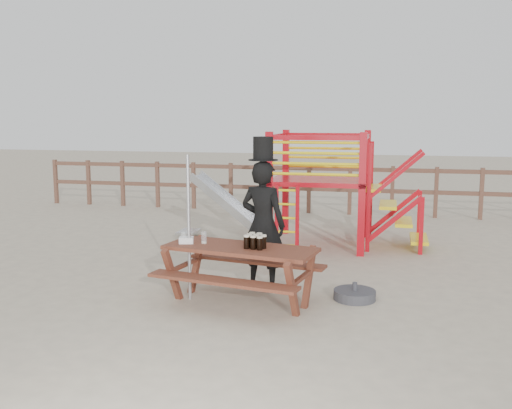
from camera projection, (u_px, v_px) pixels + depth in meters
name	position (u px, v px, depth m)	size (l,w,h in m)	color
ground	(268.00, 303.00, 7.27)	(60.00, 60.00, 0.00)	#BFB094
back_fence	(329.00, 184.00, 13.89)	(15.09, 0.09, 1.20)	brown
playground_fort	(316.00, 187.00, 10.53)	(4.71, 1.84, 2.10)	red
picnic_table	(240.00, 268.00, 7.19)	(2.10, 1.62, 0.74)	brown
man_with_hat	(263.00, 221.00, 7.79)	(0.73, 0.56, 2.09)	black
metal_pole	(189.00, 228.00, 7.28)	(0.04, 0.04, 1.88)	#B2B2B7
parasol_base	(355.00, 295.00, 7.39)	(0.54, 0.54, 0.23)	#38383D
paper_bag	(186.00, 240.00, 7.34)	(0.18, 0.14, 0.08)	white
stout_pints	(255.00, 241.00, 7.06)	(0.27, 0.28, 0.17)	black
empty_glasses	(194.00, 238.00, 7.31)	(0.32, 0.15, 0.15)	silver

